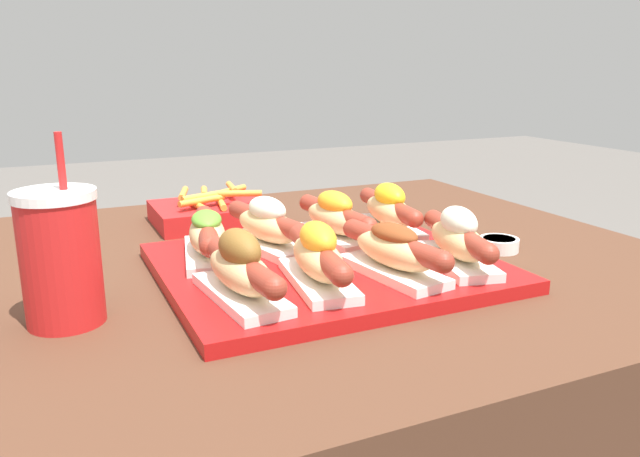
{
  "coord_description": "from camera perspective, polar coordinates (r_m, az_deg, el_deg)",
  "views": [
    {
      "loc": [
        -0.31,
        -0.81,
        1.0
      ],
      "look_at": [
        0.03,
        -0.07,
        0.78
      ],
      "focal_mm": 35.0,
      "sensor_mm": 36.0,
      "label": 1
    }
  ],
  "objects": [
    {
      "name": "serving_tray",
      "position": [
        0.84,
        0.57,
        -3.54
      ],
      "size": [
        0.43,
        0.37,
        0.02
      ],
      "color": "#B71414",
      "rests_on": "patio_table"
    },
    {
      "name": "hot_dog_0",
      "position": [
        0.7,
        -7.31,
        -3.68
      ],
      "size": [
        0.07,
        0.2,
        0.08
      ],
      "color": "white",
      "rests_on": "serving_tray"
    },
    {
      "name": "hot_dog_1",
      "position": [
        0.74,
        -0.19,
        -2.62
      ],
      "size": [
        0.08,
        0.2,
        0.08
      ],
      "color": "white",
      "rests_on": "serving_tray"
    },
    {
      "name": "hot_dog_2",
      "position": [
        0.78,
        6.74,
        -1.99
      ],
      "size": [
        0.08,
        0.2,
        0.07
      ],
      "color": "white",
      "rests_on": "serving_tray"
    },
    {
      "name": "hot_dog_3",
      "position": [
        0.83,
        12.48,
        -0.94
      ],
      "size": [
        0.09,
        0.2,
        0.08
      ],
      "color": "white",
      "rests_on": "serving_tray"
    },
    {
      "name": "hot_dog_4",
      "position": [
        0.85,
        -10.27,
        -0.59
      ],
      "size": [
        0.09,
        0.2,
        0.07
      ],
      "color": "white",
      "rests_on": "serving_tray"
    },
    {
      "name": "hot_dog_5",
      "position": [
        0.89,
        -4.86,
        0.36
      ],
      "size": [
        0.09,
        0.2,
        0.08
      ],
      "color": "white",
      "rests_on": "serving_tray"
    },
    {
      "name": "hot_dog_6",
      "position": [
        0.93,
        1.44,
        0.96
      ],
      "size": [
        0.07,
        0.2,
        0.07
      ],
      "color": "white",
      "rests_on": "serving_tray"
    },
    {
      "name": "hot_dog_7",
      "position": [
        0.98,
        6.34,
        1.7
      ],
      "size": [
        0.08,
        0.2,
        0.08
      ],
      "color": "white",
      "rests_on": "serving_tray"
    },
    {
      "name": "sauce_bowl",
      "position": [
        0.98,
        16.05,
        -1.34
      ],
      "size": [
        0.06,
        0.06,
        0.02
      ],
      "color": "white",
      "rests_on": "patio_table"
    },
    {
      "name": "drink_cup",
      "position": [
        0.72,
        -22.63,
        -2.45
      ],
      "size": [
        0.09,
        0.09,
        0.21
      ],
      "color": "red",
      "rests_on": "patio_table"
    },
    {
      "name": "fries_basket",
      "position": [
        1.12,
        -10.03,
        1.47
      ],
      "size": [
        0.19,
        0.16,
        0.06
      ],
      "color": "red",
      "rests_on": "patio_table"
    }
  ]
}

